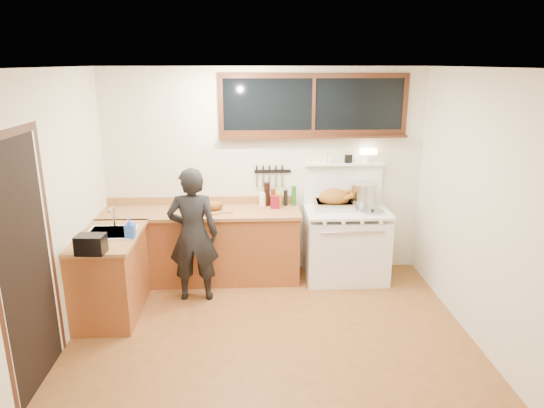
{
  "coord_description": "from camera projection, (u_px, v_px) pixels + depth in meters",
  "views": [
    {
      "loc": [
        -0.2,
        -4.24,
        2.64
      ],
      "look_at": [
        0.05,
        0.85,
        1.15
      ],
      "focal_mm": 32.0,
      "sensor_mm": 36.0,
      "label": 1
    }
  ],
  "objects": [
    {
      "name": "vintage_stove",
      "position": [
        345.0,
        242.0,
        6.08
      ],
      "size": [
        1.02,
        0.74,
        1.6
      ],
      "color": "white",
      "rests_on": "ground"
    },
    {
      "name": "counter_back",
      "position": [
        202.0,
        245.0,
        6.04
      ],
      "size": [
        2.44,
        0.64,
        1.0
      ],
      "color": "brown",
      "rests_on": "ground"
    },
    {
      "name": "stockpot",
      "position": [
        363.0,
        195.0,
        6.02
      ],
      "size": [
        0.43,
        0.43,
        0.31
      ],
      "color": "silver",
      "rests_on": "vintage_stove"
    },
    {
      "name": "pot_lid",
      "position": [
        372.0,
        211.0,
        5.84
      ],
      "size": [
        0.34,
        0.34,
        0.04
      ],
      "color": "silver",
      "rests_on": "vintage_stove"
    },
    {
      "name": "saucepan",
      "position": [
        355.0,
        201.0,
        6.1
      ],
      "size": [
        0.16,
        0.28,
        0.11
      ],
      "color": "silver",
      "rests_on": "vintage_stove"
    },
    {
      "name": "man",
      "position": [
        193.0,
        235.0,
        5.45
      ],
      "size": [
        0.57,
        0.37,
        1.55
      ],
      "color": "black",
      "rests_on": "ground"
    },
    {
      "name": "knife_strip",
      "position": [
        271.0,
        172.0,
        6.11
      ],
      "size": [
        0.46,
        0.03,
        0.28
      ],
      "color": "black",
      "rests_on": "room_shell"
    },
    {
      "name": "pitcher",
      "position": [
        263.0,
        199.0,
        6.1
      ],
      "size": [
        0.09,
        0.09,
        0.17
      ],
      "color": "white",
      "rests_on": "counter_back"
    },
    {
      "name": "cutting_board",
      "position": [
        214.0,
        207.0,
        5.87
      ],
      "size": [
        0.46,
        0.4,
        0.14
      ],
      "color": "#9C6B3E",
      "rests_on": "counter_back"
    },
    {
      "name": "roast_turkey",
      "position": [
        334.0,
        201.0,
        5.96
      ],
      "size": [
        0.52,
        0.39,
        0.26
      ],
      "color": "silver",
      "rests_on": "vintage_stove"
    },
    {
      "name": "coffee_tin",
      "position": [
        275.0,
        202.0,
        6.0
      ],
      "size": [
        0.11,
        0.09,
        0.16
      ],
      "color": "maroon",
      "rests_on": "counter_back"
    },
    {
      "name": "back_window",
      "position": [
        314.0,
        112.0,
        5.91
      ],
      "size": [
        2.32,
        0.13,
        0.77
      ],
      "color": "black",
      "rests_on": "room_shell"
    },
    {
      "name": "toaster",
      "position": [
        91.0,
        244.0,
        4.57
      ],
      "size": [
        0.28,
        0.2,
        0.18
      ],
      "color": "black",
      "rests_on": "counter_left"
    },
    {
      "name": "bottle_cluster",
      "position": [
        278.0,
        196.0,
        6.1
      ],
      "size": [
        0.4,
        0.07,
        0.3
      ],
      "color": "black",
      "rests_on": "counter_back"
    },
    {
      "name": "room_shell",
      "position": [
        271.0,
        177.0,
        4.35
      ],
      "size": [
        4.1,
        3.6,
        2.65
      ],
      "color": "beige",
      "rests_on": "ground"
    },
    {
      "name": "sink_unit",
      "position": [
        111.0,
        237.0,
        5.17
      ],
      "size": [
        0.5,
        0.45,
        0.37
      ],
      "color": "white",
      "rests_on": "counter_left"
    },
    {
      "name": "counter_left",
      "position": [
        111.0,
        274.0,
        5.21
      ],
      "size": [
        0.64,
        1.09,
        0.9
      ],
      "color": "brown",
      "rests_on": "ground"
    },
    {
      "name": "ground_plane",
      "position": [
        271.0,
        340.0,
        4.82
      ],
      "size": [
        4.0,
        3.5,
        0.02
      ],
      "primitive_type": "cube",
      "color": "brown"
    },
    {
      "name": "left_doorway",
      "position": [
        27.0,
        264.0,
        3.89
      ],
      "size": [
        0.02,
        1.04,
        2.17
      ],
      "color": "black",
      "rests_on": "ground"
    },
    {
      "name": "soap_bottle",
      "position": [
        130.0,
        228.0,
        4.98
      ],
      "size": [
        0.1,
        0.1,
        0.22
      ],
      "color": "blue",
      "rests_on": "counter_left"
    }
  ]
}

